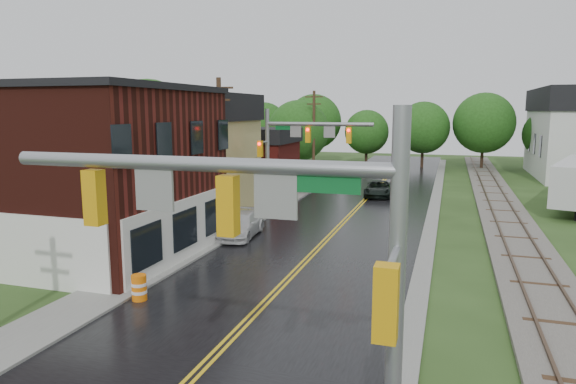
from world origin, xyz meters
The scene contains 18 objects.
main_road centered at (0.00, 30.00, 0.00)m, with size 10.00×90.00×0.02m, color black.
curb_right centered at (5.40, 35.00, 0.00)m, with size 0.80×70.00×0.12m, color gray.
sidewalk_left centered at (-6.20, 25.00, 0.00)m, with size 2.40×50.00×0.12m, color gray.
brick_building centered at (-12.48, 15.00, 4.15)m, with size 14.30×10.30×8.30m.
yellow_house centered at (-11.00, 26.00, 3.20)m, with size 8.00×7.00×6.40m, color tan.
darkred_building centered at (-10.00, 35.00, 2.20)m, with size 7.00×6.00×4.40m, color #3F0F0C.
railroad centered at (10.00, 35.00, 0.11)m, with size 3.20×80.00×0.30m.
traffic_signal_near centered at (3.47, 2.00, 4.97)m, with size 7.34×0.30×7.20m.
traffic_signal_far centered at (-3.47, 27.00, 4.97)m, with size 7.34×0.43×7.20m.
utility_pole_b centered at (-6.80, 22.00, 4.72)m, with size 1.80×0.28×9.00m.
utility_pole_c centered at (-6.80, 44.00, 4.72)m, with size 1.80×0.28×9.00m.
tree_left_a centered at (-19.85, 21.90, 5.11)m, with size 6.80×6.80×8.67m.
tree_left_b centered at (-17.85, 31.90, 5.72)m, with size 7.60×7.60×9.69m.
tree_left_c centered at (-13.85, 39.90, 4.51)m, with size 6.00×6.00×7.65m.
tree_left_e centered at (-8.85, 45.90, 4.81)m, with size 6.40×6.40×8.16m.
suv_dark centered at (0.80, 36.29, 0.65)m, with size 2.15×4.66×1.29m, color black.
pickup_white centered at (-4.80, 20.28, 0.67)m, with size 1.87×4.60×1.33m, color silver.
construction_barrel centered at (-4.63, 10.00, 0.50)m, with size 0.56×0.56×1.00m, color orange.
Camera 1 is at (6.31, -5.94, 7.13)m, focal length 32.00 mm.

